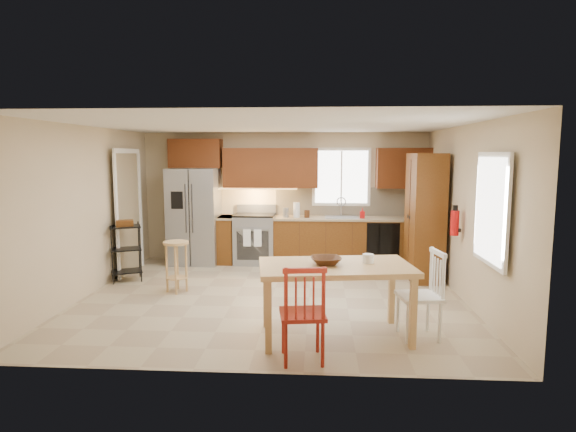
# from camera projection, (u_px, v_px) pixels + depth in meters

# --- Properties ---
(floor) EXTENTS (5.50, 5.50, 0.00)m
(floor) POSITION_uv_depth(u_px,v_px,m) (273.00, 297.00, 7.09)
(floor) COLOR tan
(floor) RESTS_ON ground
(ceiling) EXTENTS (5.50, 5.00, 0.02)m
(ceiling) POSITION_uv_depth(u_px,v_px,m) (272.00, 125.00, 6.77)
(ceiling) COLOR silver
(ceiling) RESTS_ON ground
(wall_back) EXTENTS (5.50, 0.02, 2.50)m
(wall_back) POSITION_uv_depth(u_px,v_px,m) (285.00, 197.00, 9.40)
(wall_back) COLOR #CCB793
(wall_back) RESTS_ON ground
(wall_front) EXTENTS (5.50, 0.02, 2.50)m
(wall_front) POSITION_uv_depth(u_px,v_px,m) (246.00, 245.00, 4.45)
(wall_front) COLOR #CCB793
(wall_front) RESTS_ON ground
(wall_left) EXTENTS (0.02, 5.00, 2.50)m
(wall_left) POSITION_uv_depth(u_px,v_px,m) (87.00, 211.00, 7.10)
(wall_left) COLOR #CCB793
(wall_left) RESTS_ON ground
(wall_right) EXTENTS (0.02, 5.00, 2.50)m
(wall_right) POSITION_uv_depth(u_px,v_px,m) (467.00, 214.00, 6.75)
(wall_right) COLOR #CCB793
(wall_right) RESTS_ON ground
(refrigerator) EXTENTS (0.92, 0.75, 1.82)m
(refrigerator) POSITION_uv_depth(u_px,v_px,m) (195.00, 216.00, 9.18)
(refrigerator) COLOR gray
(refrigerator) RESTS_ON floor
(range_stove) EXTENTS (0.76, 0.63, 0.92)m
(range_stove) POSITION_uv_depth(u_px,v_px,m) (255.00, 239.00, 9.22)
(range_stove) COLOR gray
(range_stove) RESTS_ON floor
(base_cabinet_narrow) EXTENTS (0.30, 0.60, 0.90)m
(base_cabinet_narrow) POSITION_uv_depth(u_px,v_px,m) (227.00, 239.00, 9.28)
(base_cabinet_narrow) COLOR brown
(base_cabinet_narrow) RESTS_ON floor
(base_cabinet_run) EXTENTS (2.92, 0.60, 0.90)m
(base_cabinet_run) POSITION_uv_depth(u_px,v_px,m) (351.00, 241.00, 9.12)
(base_cabinet_run) COLOR brown
(base_cabinet_run) RESTS_ON floor
(dishwasher) EXTENTS (0.60, 0.02, 0.78)m
(dishwasher) POSITION_uv_depth(u_px,v_px,m) (383.00, 244.00, 8.80)
(dishwasher) COLOR black
(dishwasher) RESTS_ON floor
(backsplash) EXTENTS (2.92, 0.03, 0.55)m
(backsplash) POSITION_uv_depth(u_px,v_px,m) (351.00, 201.00, 9.31)
(backsplash) COLOR beige
(backsplash) RESTS_ON wall_back
(upper_over_fridge) EXTENTS (1.00, 0.35, 0.55)m
(upper_over_fridge) POSITION_uv_depth(u_px,v_px,m) (196.00, 153.00, 9.23)
(upper_over_fridge) COLOR #57250E
(upper_over_fridge) RESTS_ON wall_back
(upper_left_block) EXTENTS (1.80, 0.35, 0.75)m
(upper_left_block) POSITION_uv_depth(u_px,v_px,m) (271.00, 168.00, 9.17)
(upper_left_block) COLOR #57250E
(upper_left_block) RESTS_ON wall_back
(upper_right_block) EXTENTS (1.00, 0.35, 0.75)m
(upper_right_block) POSITION_uv_depth(u_px,v_px,m) (403.00, 168.00, 9.01)
(upper_right_block) COLOR #57250E
(upper_right_block) RESTS_ON wall_back
(window_back) EXTENTS (1.12, 0.04, 1.12)m
(window_back) POSITION_uv_depth(u_px,v_px,m) (341.00, 177.00, 9.26)
(window_back) COLOR white
(window_back) RESTS_ON wall_back
(sink) EXTENTS (0.62, 0.46, 0.16)m
(sink) POSITION_uv_depth(u_px,v_px,m) (341.00, 219.00, 9.08)
(sink) COLOR gray
(sink) RESTS_ON base_cabinet_run
(undercab_glow) EXTENTS (1.60, 0.30, 0.01)m
(undercab_glow) POSITION_uv_depth(u_px,v_px,m) (255.00, 189.00, 9.21)
(undercab_glow) COLOR #FFBF66
(undercab_glow) RESTS_ON wall_back
(soap_bottle) EXTENTS (0.09, 0.09, 0.19)m
(soap_bottle) POSITION_uv_depth(u_px,v_px,m) (362.00, 213.00, 8.94)
(soap_bottle) COLOR #BE0D0D
(soap_bottle) RESTS_ON base_cabinet_run
(paper_towel) EXTENTS (0.12, 0.12, 0.28)m
(paper_towel) POSITION_uv_depth(u_px,v_px,m) (296.00, 210.00, 9.06)
(paper_towel) COLOR white
(paper_towel) RESTS_ON base_cabinet_run
(canister_steel) EXTENTS (0.11, 0.11, 0.18)m
(canister_steel) POSITION_uv_depth(u_px,v_px,m) (286.00, 213.00, 9.08)
(canister_steel) COLOR gray
(canister_steel) RESTS_ON base_cabinet_run
(canister_wood) EXTENTS (0.10, 0.10, 0.14)m
(canister_wood) POSITION_uv_depth(u_px,v_px,m) (307.00, 214.00, 9.03)
(canister_wood) COLOR #472613
(canister_wood) RESTS_ON base_cabinet_run
(pantry) EXTENTS (0.50, 0.95, 2.10)m
(pantry) POSITION_uv_depth(u_px,v_px,m) (425.00, 217.00, 7.98)
(pantry) COLOR brown
(pantry) RESTS_ON floor
(fire_extinguisher) EXTENTS (0.12, 0.12, 0.36)m
(fire_extinguisher) POSITION_uv_depth(u_px,v_px,m) (455.00, 223.00, 6.93)
(fire_extinguisher) COLOR #BE0D0D
(fire_extinguisher) RESTS_ON wall_right
(window_right) EXTENTS (0.04, 1.02, 1.32)m
(window_right) POSITION_uv_depth(u_px,v_px,m) (492.00, 209.00, 5.59)
(window_right) COLOR white
(window_right) RESTS_ON wall_right
(doorway) EXTENTS (0.04, 0.95, 2.10)m
(doorway) POSITION_uv_depth(u_px,v_px,m) (128.00, 214.00, 8.41)
(doorway) COLOR #8C7A59
(doorway) RESTS_ON wall_left
(dining_table) EXTENTS (1.83, 1.19, 0.83)m
(dining_table) POSITION_uv_depth(u_px,v_px,m) (335.00, 302.00, 5.48)
(dining_table) COLOR tan
(dining_table) RESTS_ON floor
(chair_red) EXTENTS (0.53, 0.53, 1.00)m
(chair_red) POSITION_uv_depth(u_px,v_px,m) (302.00, 312.00, 4.85)
(chair_red) COLOR #AC281A
(chair_red) RESTS_ON floor
(chair_white) EXTENTS (0.53, 0.53, 1.00)m
(chair_white) POSITION_uv_depth(u_px,v_px,m) (419.00, 295.00, 5.46)
(chair_white) COLOR white
(chair_white) RESTS_ON floor
(table_bowl) EXTENTS (0.39, 0.39, 0.08)m
(table_bowl) POSITION_uv_depth(u_px,v_px,m) (326.00, 265.00, 5.43)
(table_bowl) COLOR #472613
(table_bowl) RESTS_ON dining_table
(table_jar) EXTENTS (0.15, 0.15, 0.16)m
(table_jar) POSITION_uv_depth(u_px,v_px,m) (368.00, 261.00, 5.50)
(table_jar) COLOR white
(table_jar) RESTS_ON dining_table
(bar_stool) EXTENTS (0.47, 0.47, 0.78)m
(bar_stool) POSITION_uv_depth(u_px,v_px,m) (177.00, 267.00, 7.29)
(bar_stool) COLOR tan
(bar_stool) RESTS_ON floor
(utility_cart) EXTENTS (0.59, 0.54, 0.96)m
(utility_cart) POSITION_uv_depth(u_px,v_px,m) (126.00, 252.00, 7.92)
(utility_cart) COLOR black
(utility_cart) RESTS_ON floor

